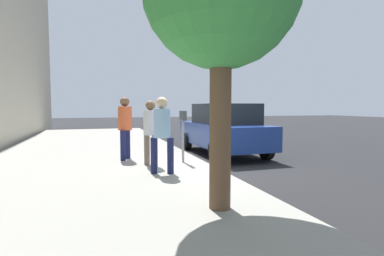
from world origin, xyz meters
TOP-DOWN VIEW (x-y plane):
  - ground_plane at (0.00, 0.00)m, footprint 80.00×80.00m
  - sidewalk_slab at (0.00, 3.00)m, footprint 28.00×6.00m
  - parking_meter at (0.27, 0.60)m, footprint 0.36×0.12m
  - pedestrian_at_meter at (0.06, 1.53)m, footprint 0.48×0.37m
  - pedestrian_bystander at (-0.96, 1.44)m, footprint 0.38×0.51m
  - parking_officer at (1.16, 2.08)m, footprint 0.51×0.39m
  - parked_sedan_near at (2.05, -1.35)m, footprint 4.43×2.02m

SIDE VIEW (x-z plane):
  - ground_plane at x=0.00m, z-range 0.00..0.00m
  - sidewalk_slab at x=0.00m, z-range 0.00..0.15m
  - parked_sedan_near at x=2.05m, z-range 0.01..1.78m
  - pedestrian_at_meter at x=0.06m, z-range 0.29..1.96m
  - parking_meter at x=0.27m, z-range 0.46..1.87m
  - pedestrian_bystander at x=-0.96m, z-range 0.30..2.04m
  - parking_officer at x=1.16m, z-range 0.32..2.11m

